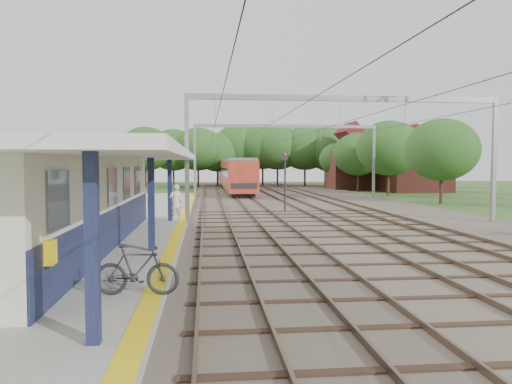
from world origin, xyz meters
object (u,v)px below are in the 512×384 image
bicycle (137,270)px  signal_post (285,176)px  train (233,173)px  person (176,202)px

bicycle → signal_post: (6.95, 22.10, 1.59)m
bicycle → train: bearing=-0.3°
person → train: (5.10, 37.28, 0.80)m
person → train: size_ratio=0.05×
signal_post → train: bearing=82.9°
bicycle → train: size_ratio=0.05×
bicycle → train: train is taller
bicycle → signal_post: 23.22m
train → bicycle: bearing=-95.6°
bicycle → train: 52.50m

